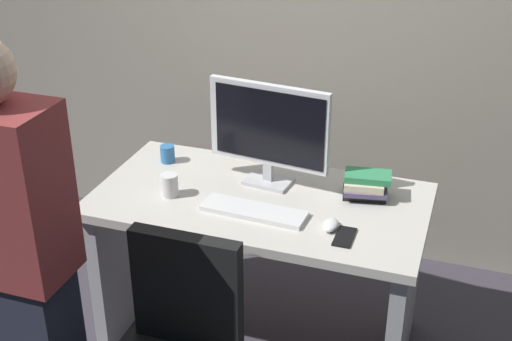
{
  "coord_description": "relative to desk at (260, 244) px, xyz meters",
  "views": [
    {
      "loc": [
        0.81,
        -2.42,
        2.16
      ],
      "look_at": [
        0.0,
        -0.05,
        0.9
      ],
      "focal_mm": 48.48,
      "sensor_mm": 36.0,
      "label": 1
    }
  ],
  "objects": [
    {
      "name": "keyboard",
      "position": [
        0.02,
        -0.13,
        0.25
      ],
      "size": [
        0.44,
        0.15,
        0.02
      ],
      "primitive_type": "cube",
      "rotation": [
        0.0,
        0.0,
        -0.05
      ],
      "color": "white",
      "rests_on": "desk"
    },
    {
      "name": "mouse",
      "position": [
        0.34,
        -0.15,
        0.25
      ],
      "size": [
        0.06,
        0.1,
        0.03
      ],
      "primitive_type": "ellipsoid",
      "color": "white",
      "rests_on": "desk"
    },
    {
      "name": "book_stack",
      "position": [
        0.42,
        0.15,
        0.29
      ],
      "size": [
        0.21,
        0.19,
        0.11
      ],
      "color": "black",
      "rests_on": "desk"
    },
    {
      "name": "cup_by_monitor",
      "position": [
        -0.51,
        0.19,
        0.28
      ],
      "size": [
        0.07,
        0.07,
        0.08
      ],
      "primitive_type": "cylinder",
      "color": "#3372B2",
      "rests_on": "desk"
    },
    {
      "name": "ground_plane",
      "position": [
        0.0,
        0.0,
        -0.51
      ],
      "size": [
        9.0,
        9.0,
        0.0
      ],
      "primitive_type": "plane",
      "color": "#3D3842"
    },
    {
      "name": "monitor",
      "position": [
        -0.01,
        0.13,
        0.49
      ],
      "size": [
        0.54,
        0.16,
        0.46
      ],
      "color": "silver",
      "rests_on": "desk"
    },
    {
      "name": "person_at_desk",
      "position": [
        -0.55,
        -0.9,
        0.33
      ],
      "size": [
        0.4,
        0.24,
        1.64
      ],
      "color": "#262838",
      "rests_on": "ground"
    },
    {
      "name": "desk",
      "position": [
        0.0,
        0.0,
        0.0
      ],
      "size": [
        1.4,
        0.74,
        0.75
      ],
      "color": "beige",
      "rests_on": "ground"
    },
    {
      "name": "cell_phone",
      "position": [
        0.41,
        -0.2,
        0.24
      ],
      "size": [
        0.07,
        0.14,
        0.01
      ],
      "primitive_type": "cube",
      "rotation": [
        0.0,
        0.0,
        -0.0
      ],
      "color": "black",
      "rests_on": "desk"
    },
    {
      "name": "cup_near_keyboard",
      "position": [
        -0.37,
        -0.11,
        0.28
      ],
      "size": [
        0.07,
        0.07,
        0.1
      ],
      "primitive_type": "cylinder",
      "color": "silver",
      "rests_on": "desk"
    }
  ]
}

